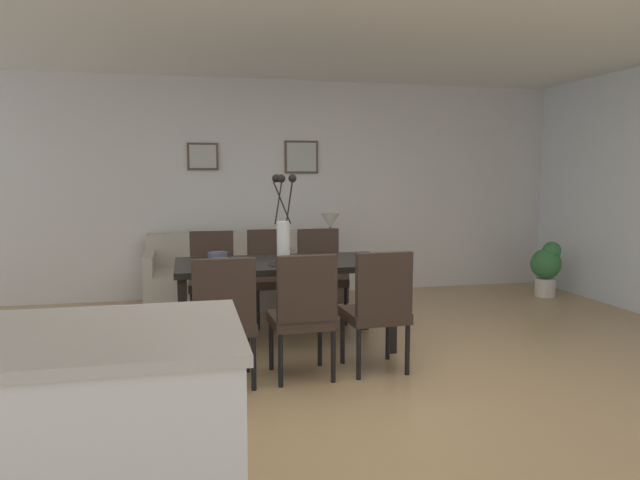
{
  "coord_description": "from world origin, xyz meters",
  "views": [
    {
      "loc": [
        -1.07,
        -3.9,
        1.48
      ],
      "look_at": [
        0.06,
        1.04,
        0.91
      ],
      "focal_mm": 33.06,
      "sensor_mm": 36.0,
      "label": 1
    }
  ],
  "objects_px": {
    "dining_chair_mid_right": "(321,270)",
    "framed_picture_left": "(203,156)",
    "dining_chair_near_right": "(212,274)",
    "framed_picture_center": "(301,157)",
    "dining_chair_near_left": "(224,315)",
    "potted_plant": "(547,266)",
    "sofa": "(226,281)",
    "bowl_near_left": "(220,262)",
    "dining_chair_far_right": "(271,271)",
    "centerpiece_vase": "(283,228)",
    "dining_chair_far_left": "(303,310)",
    "bowl_near_right": "(218,255)",
    "bowl_far_left": "(287,260)",
    "table_lamp": "(330,225)",
    "dining_chair_mid_left": "(378,305)",
    "dining_table": "(284,270)",
    "side_table": "(330,279)"
  },
  "relations": [
    {
      "from": "dining_table",
      "to": "framed_picture_left",
      "type": "relative_size",
      "value": 5.04
    },
    {
      "from": "dining_chair_near_right",
      "to": "dining_chair_far_right",
      "type": "relative_size",
      "value": 1.0
    },
    {
      "from": "dining_chair_far_right",
      "to": "dining_chair_mid_left",
      "type": "xyz_separation_m",
      "value": [
        0.56,
        -1.69,
        0.0
      ]
    },
    {
      "from": "table_lamp",
      "to": "potted_plant",
      "type": "height_order",
      "value": "table_lamp"
    },
    {
      "from": "bowl_far_left",
      "to": "sofa",
      "type": "xyz_separation_m",
      "value": [
        -0.38,
        1.91,
        -0.5
      ]
    },
    {
      "from": "dining_chair_mid_left",
      "to": "framed_picture_left",
      "type": "distance_m",
      "value": 3.44
    },
    {
      "from": "dining_chair_near_right",
      "to": "dining_chair_far_left",
      "type": "relative_size",
      "value": 1.0
    },
    {
      "from": "dining_chair_far_left",
      "to": "centerpiece_vase",
      "type": "relative_size",
      "value": 1.25
    },
    {
      "from": "table_lamp",
      "to": "framed_picture_center",
      "type": "distance_m",
      "value": 0.97
    },
    {
      "from": "bowl_far_left",
      "to": "table_lamp",
      "type": "relative_size",
      "value": 0.33
    },
    {
      "from": "dining_chair_far_right",
      "to": "side_table",
      "type": "height_order",
      "value": "dining_chair_far_right"
    },
    {
      "from": "bowl_far_left",
      "to": "dining_table",
      "type": "bearing_deg",
      "value": 90.0
    },
    {
      "from": "bowl_near_left",
      "to": "framed_picture_center",
      "type": "xyz_separation_m",
      "value": [
        1.13,
        2.39,
        0.9
      ]
    },
    {
      "from": "dining_chair_mid_right",
      "to": "table_lamp",
      "type": "height_order",
      "value": "table_lamp"
    },
    {
      "from": "centerpiece_vase",
      "to": "bowl_near_right",
      "type": "height_order",
      "value": "centerpiece_vase"
    },
    {
      "from": "dining_table",
      "to": "side_table",
      "type": "bearing_deg",
      "value": 63.87
    },
    {
      "from": "framed_picture_center",
      "to": "bowl_near_left",
      "type": "bearing_deg",
      "value": -115.25
    },
    {
      "from": "bowl_far_left",
      "to": "dining_chair_mid_left",
      "type": "bearing_deg",
      "value": -47.35
    },
    {
      "from": "dining_chair_mid_left",
      "to": "table_lamp",
      "type": "xyz_separation_m",
      "value": [
        0.25,
        2.5,
        0.38
      ]
    },
    {
      "from": "dining_chair_near_right",
      "to": "potted_plant",
      "type": "distance_m",
      "value": 4.03
    },
    {
      "from": "dining_chair_near_right",
      "to": "dining_chair_near_left",
      "type": "bearing_deg",
      "value": -89.96
    },
    {
      "from": "dining_chair_near_left",
      "to": "bowl_near_left",
      "type": "height_order",
      "value": "dining_chair_near_left"
    },
    {
      "from": "side_table",
      "to": "sofa",
      "type": "bearing_deg",
      "value": 178.51
    },
    {
      "from": "dining_chair_mid_left",
      "to": "framed_picture_center",
      "type": "distance_m",
      "value": 3.23
    },
    {
      "from": "dining_chair_mid_right",
      "to": "dining_chair_near_right",
      "type": "bearing_deg",
      "value": -179.99
    },
    {
      "from": "bowl_near_right",
      "to": "side_table",
      "type": "bearing_deg",
      "value": 47.36
    },
    {
      "from": "dining_chair_near_left",
      "to": "centerpiece_vase",
      "type": "bearing_deg",
      "value": 57.2
    },
    {
      "from": "dining_table",
      "to": "bowl_near_right",
      "type": "relative_size",
      "value": 10.59
    },
    {
      "from": "sofa",
      "to": "side_table",
      "type": "relative_size",
      "value": 3.35
    },
    {
      "from": "sofa",
      "to": "dining_chair_far_right",
      "type": "bearing_deg",
      "value": -65.04
    },
    {
      "from": "side_table",
      "to": "potted_plant",
      "type": "xyz_separation_m",
      "value": [
        2.61,
        -0.34,
        0.11
      ]
    },
    {
      "from": "dining_chair_mid_left",
      "to": "dining_chair_mid_right",
      "type": "xyz_separation_m",
      "value": [
        -0.06,
        1.64,
        0.0
      ]
    },
    {
      "from": "dining_chair_near_left",
      "to": "centerpiece_vase",
      "type": "xyz_separation_m",
      "value": [
        0.56,
        0.87,
        0.51
      ]
    },
    {
      "from": "potted_plant",
      "to": "sofa",
      "type": "bearing_deg",
      "value": 174.46
    },
    {
      "from": "dining_chair_mid_right",
      "to": "framed_picture_left",
      "type": "height_order",
      "value": "framed_picture_left"
    },
    {
      "from": "bowl_near_right",
      "to": "dining_chair_far_left",
      "type": "bearing_deg",
      "value": -62.59
    },
    {
      "from": "dining_chair_near_right",
      "to": "potted_plant",
      "type": "relative_size",
      "value": 1.37
    },
    {
      "from": "dining_chair_far_left",
      "to": "table_lamp",
      "type": "relative_size",
      "value": 1.8
    },
    {
      "from": "dining_chair_far_right",
      "to": "framed_picture_left",
      "type": "xyz_separation_m",
      "value": [
        -0.6,
        1.32,
        1.17
      ]
    },
    {
      "from": "dining_chair_near_left",
      "to": "dining_table",
      "type": "bearing_deg",
      "value": 57.21
    },
    {
      "from": "framed_picture_left",
      "to": "potted_plant",
      "type": "bearing_deg",
      "value": -11.95
    },
    {
      "from": "dining_table",
      "to": "bowl_near_right",
      "type": "height_order",
      "value": "bowl_near_right"
    },
    {
      "from": "framed_picture_center",
      "to": "dining_chair_near_left",
      "type": "bearing_deg",
      "value": -110.57
    },
    {
      "from": "sofa",
      "to": "framed_picture_left",
      "type": "distance_m",
      "value": 1.5
    },
    {
      "from": "centerpiece_vase",
      "to": "framed_picture_center",
      "type": "xyz_separation_m",
      "value": [
        0.59,
        2.19,
        0.66
      ]
    },
    {
      "from": "dining_chair_near_right",
      "to": "centerpiece_vase",
      "type": "distance_m",
      "value": 1.12
    },
    {
      "from": "table_lamp",
      "to": "dining_chair_near_right",
      "type": "bearing_deg",
      "value": -148.3
    },
    {
      "from": "bowl_near_left",
      "to": "framed_picture_center",
      "type": "distance_m",
      "value": 2.79
    },
    {
      "from": "dining_chair_far_left",
      "to": "table_lamp",
      "type": "height_order",
      "value": "table_lamp"
    },
    {
      "from": "centerpiece_vase",
      "to": "sofa",
      "type": "xyz_separation_m",
      "value": [
        -0.38,
        1.71,
        -0.74
      ]
    }
  ]
}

